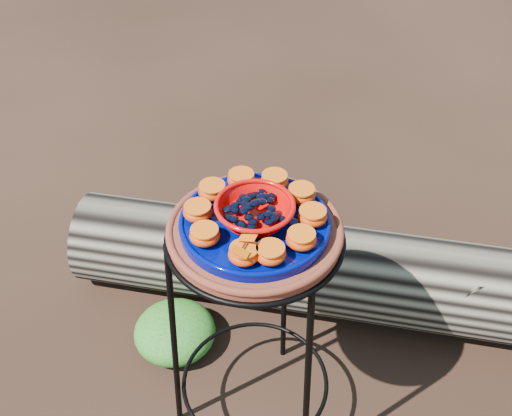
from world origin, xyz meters
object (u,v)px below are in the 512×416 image
at_px(plant_stand, 255,336).
at_px(red_bowl, 255,212).
at_px(cobalt_plate, 255,224).
at_px(driftwood_log, 318,268).
at_px(terracotta_saucer, 255,233).

bearing_deg(plant_stand, red_bowl, 0.00).
xyz_separation_m(cobalt_plate, driftwood_log, (0.02, 0.47, -0.59)).
relative_size(terracotta_saucer, red_bowl, 2.33).
bearing_deg(cobalt_plate, plant_stand, 0.00).
bearing_deg(plant_stand, driftwood_log, 87.57).
xyz_separation_m(terracotta_saucer, red_bowl, (0.00, 0.00, 0.06)).
bearing_deg(driftwood_log, plant_stand, -92.43).
bearing_deg(driftwood_log, red_bowl, -92.43).
height_order(terracotta_saucer, red_bowl, red_bowl).
distance_m(red_bowl, driftwood_log, 0.78).
relative_size(plant_stand, cobalt_plate, 2.13).
bearing_deg(driftwood_log, cobalt_plate, -92.43).
bearing_deg(cobalt_plate, terracotta_saucer, 0.00).
relative_size(cobalt_plate, red_bowl, 2.00).
bearing_deg(red_bowl, driftwood_log, 87.57).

